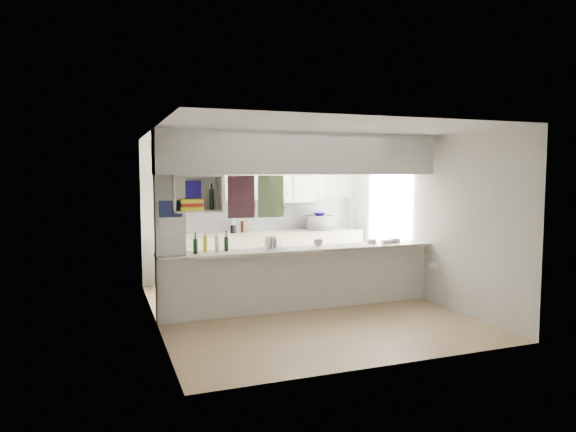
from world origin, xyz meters
name	(u,v)px	position (x,y,z in m)	size (l,w,h in m)	color
floor	(301,309)	(0.00, 0.00, 0.00)	(4.80, 4.80, 0.00)	tan
ceiling	(302,133)	(0.00, 0.00, 2.60)	(4.80, 4.80, 0.00)	white
wall_back	(255,211)	(0.00, 2.40, 1.30)	(4.20, 4.20, 0.00)	silver
wall_left	(155,228)	(-2.10, 0.00, 1.30)	(4.80, 4.80, 0.00)	silver
wall_right	(422,218)	(2.10, 0.00, 1.30)	(4.80, 4.80, 0.00)	silver
servery_partition	(290,198)	(-0.17, 0.00, 1.66)	(4.20, 0.50, 2.60)	silver
cubby_shelf	(195,196)	(-1.57, -0.06, 1.71)	(0.65, 0.35, 0.50)	white
kitchen_run	(267,237)	(0.16, 2.14, 0.83)	(3.60, 0.63, 2.24)	beige
microwave	(320,223)	(1.21, 2.05, 1.06)	(0.51, 0.35, 0.28)	white
bowl	(319,214)	(1.20, 2.07, 1.23)	(0.23, 0.23, 0.06)	#180D98
dish_rack	(273,244)	(-0.43, 0.05, 1.00)	(0.37, 0.28, 0.19)	silver
cup	(318,243)	(0.26, -0.03, 0.99)	(0.14, 0.14, 0.11)	white
wine_bottles	(211,244)	(-1.34, 0.04, 1.04)	(0.51, 0.14, 0.32)	black
plastic_tubs	(382,241)	(1.38, 0.03, 0.95)	(0.55, 0.22, 0.07)	silver
utensil_jar	(233,229)	(-0.49, 2.15, 0.99)	(0.11, 0.11, 0.15)	black
knife_block	(244,227)	(-0.27, 2.18, 1.03)	(0.11, 0.09, 0.22)	#56321D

